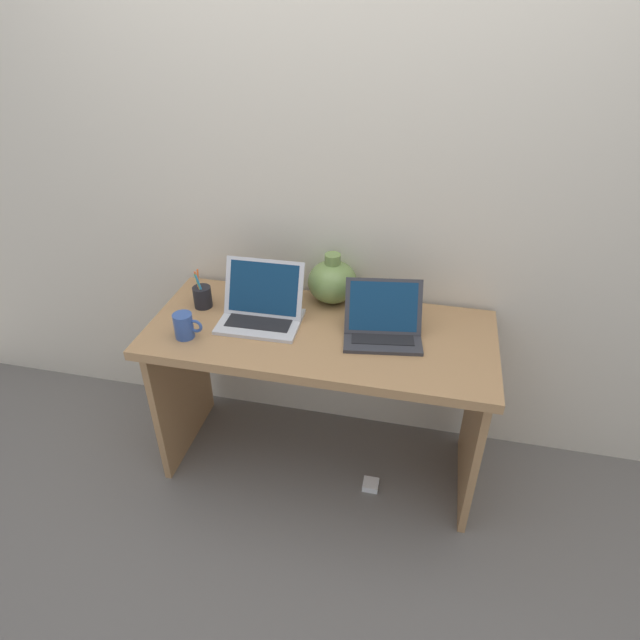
{
  "coord_description": "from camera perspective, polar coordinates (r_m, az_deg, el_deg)",
  "views": [
    {
      "loc": [
        0.39,
        -1.75,
        1.96
      ],
      "look_at": [
        0.0,
        0.0,
        0.8
      ],
      "focal_mm": 30.04,
      "sensor_mm": 36.0,
      "label": 1
    }
  ],
  "objects": [
    {
      "name": "coffee_mug",
      "position": [
        2.16,
        -14.25,
        -0.6
      ],
      "size": [
        0.12,
        0.08,
        0.1
      ],
      "color": "#335199",
      "rests_on": "desk"
    },
    {
      "name": "laptop_right",
      "position": [
        2.12,
        6.71,
        -0.26
      ],
      "size": [
        0.33,
        0.27,
        0.21
      ],
      "color": "#333338",
      "rests_on": "desk"
    },
    {
      "name": "green_vase",
      "position": [
        2.32,
        1.33,
        4.16
      ],
      "size": [
        0.21,
        0.21,
        0.22
      ],
      "color": "#75934C",
      "rests_on": "desk"
    },
    {
      "name": "back_wall",
      "position": [
        2.26,
        1.96,
        13.28
      ],
      "size": [
        4.4,
        0.04,
        2.4
      ],
      "primitive_type": "cube",
      "color": "beige",
      "rests_on": "ground"
    },
    {
      "name": "ground_plane",
      "position": [
        2.65,
        0.0,
        -14.68
      ],
      "size": [
        6.0,
        6.0,
        0.0
      ],
      "primitive_type": "plane",
      "color": "slate"
    },
    {
      "name": "laptop_left",
      "position": [
        2.21,
        -6.21,
        1.52
      ],
      "size": [
        0.33,
        0.25,
        0.24
      ],
      "color": "silver",
      "rests_on": "desk"
    },
    {
      "name": "pen_cup",
      "position": [
        2.35,
        -12.42,
        2.48
      ],
      "size": [
        0.08,
        0.08,
        0.17
      ],
      "color": "black",
      "rests_on": "desk"
    },
    {
      "name": "desk",
      "position": [
        2.26,
        0.0,
        -4.64
      ],
      "size": [
        1.4,
        0.61,
        0.75
      ],
      "color": "#AD7F51",
      "rests_on": "ground"
    },
    {
      "name": "power_brick",
      "position": [
        2.55,
        5.42,
        -17.07
      ],
      "size": [
        0.07,
        0.07,
        0.03
      ],
      "primitive_type": "cube",
      "color": "white",
      "rests_on": "ground"
    }
  ]
}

